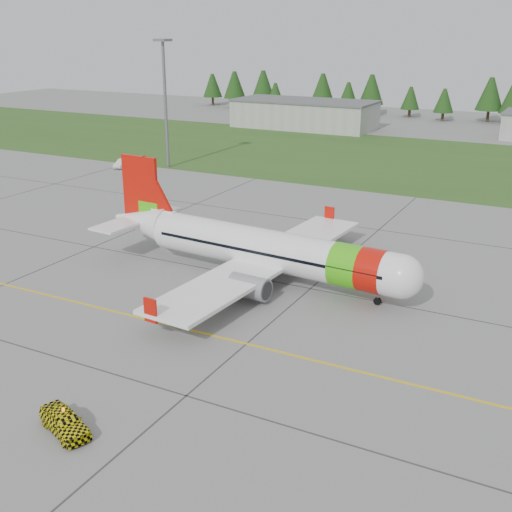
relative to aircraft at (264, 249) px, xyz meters
The scene contains 9 objects.
ground 21.08m from the aircraft, 104.37° to the right, with size 320.00×320.00×0.00m, color gray.
aircraft is the anchor object (origin of this frame).
follow_me_car 26.68m from the aircraft, 88.27° to the right, with size 1.66×1.40×4.12m, color #FFF40E.
service_van 55.56m from the aircraft, 142.19° to the left, with size 1.46×1.38×4.18m, color silver.
grass_strip 62.05m from the aircraft, 94.80° to the left, with size 320.00×50.00×0.03m, color #30561E.
taxi_guideline 13.59m from the aircraft, 112.97° to the right, with size 120.00×0.25×0.02m, color gold.
hangar_west 96.42m from the aircraft, 111.40° to the left, with size 32.00×14.00×6.00m, color #A8A8A3.
floodlight_mast 53.48m from the aircraft, 134.55° to the left, with size 0.50×0.50×20.00m, color slate.
treeline 117.90m from the aircraft, 92.52° to the left, with size 160.00×8.00×10.00m, color #1C3F14, non-canonical shape.
Camera 1 is at (30.26, -29.11, 21.91)m, focal length 45.00 mm.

